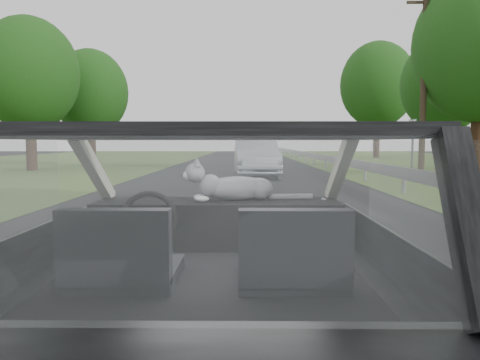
{
  "coord_description": "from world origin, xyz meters",
  "views": [
    {
      "loc": [
        0.18,
        -2.43,
        1.38
      ],
      "look_at": [
        0.15,
        0.58,
        1.14
      ],
      "focal_mm": 35.0,
      "sensor_mm": 36.0,
      "label": 1
    }
  ],
  "objects_px": {
    "subject_car": "(211,267)",
    "utility_pole": "(424,81)",
    "other_car": "(256,158)",
    "highway_sign": "(412,147)",
    "cat": "(237,187)"
  },
  "relations": [
    {
      "from": "subject_car",
      "to": "utility_pole",
      "type": "bearing_deg",
      "value": 66.13
    },
    {
      "from": "other_car",
      "to": "highway_sign",
      "type": "xyz_separation_m",
      "value": [
        6.76,
        1.33,
        0.42
      ]
    },
    {
      "from": "cat",
      "to": "other_car",
      "type": "height_order",
      "value": "other_car"
    },
    {
      "from": "subject_car",
      "to": "highway_sign",
      "type": "bearing_deg",
      "value": 67.42
    },
    {
      "from": "subject_car",
      "to": "cat",
      "type": "xyz_separation_m",
      "value": [
        0.13,
        0.64,
        0.37
      ]
    },
    {
      "from": "cat",
      "to": "utility_pole",
      "type": "distance_m",
      "value": 17.74
    },
    {
      "from": "subject_car",
      "to": "other_car",
      "type": "distance_m",
      "value": 16.43
    },
    {
      "from": "cat",
      "to": "highway_sign",
      "type": "relative_size",
      "value": 0.26
    },
    {
      "from": "subject_car",
      "to": "highway_sign",
      "type": "relative_size",
      "value": 1.69
    },
    {
      "from": "utility_pole",
      "to": "highway_sign",
      "type": "bearing_deg",
      "value": 88.46
    },
    {
      "from": "highway_sign",
      "to": "utility_pole",
      "type": "bearing_deg",
      "value": -92.22
    },
    {
      "from": "subject_car",
      "to": "cat",
      "type": "height_order",
      "value": "subject_car"
    },
    {
      "from": "cat",
      "to": "highway_sign",
      "type": "distance_m",
      "value": 18.59
    },
    {
      "from": "cat",
      "to": "highway_sign",
      "type": "bearing_deg",
      "value": 54.1
    },
    {
      "from": "subject_car",
      "to": "cat",
      "type": "relative_size",
      "value": 6.46
    }
  ]
}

